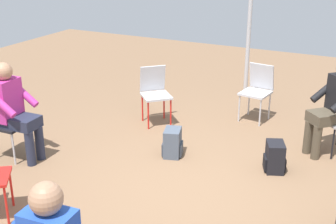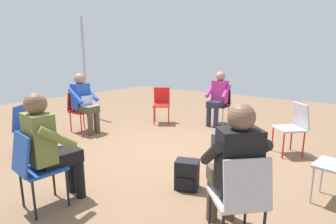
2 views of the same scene
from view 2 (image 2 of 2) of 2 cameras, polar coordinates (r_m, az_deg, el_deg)
ground_plane at (r=4.43m, az=-0.63°, el=-8.93°), size 14.00×14.00×0.00m
chair_northwest at (r=2.28m, az=15.50°, el=-17.21°), size 0.58×0.58×0.85m
chair_southwest at (r=4.71m, az=25.63°, el=-2.55°), size 0.58×0.58×0.85m
chair_southeast at (r=6.29m, az=-1.39°, el=2.11°), size 0.57×0.58×0.85m
chair_north at (r=3.05m, az=-27.04°, el=-10.35°), size 0.44×0.47×0.85m
chair_east at (r=5.88m, az=-18.74°, el=0.75°), size 0.46×0.43×0.85m
chair_northeast at (r=4.69m, az=-28.00°, el=-2.85°), size 0.58×0.57×0.85m
chair_south at (r=6.35m, az=11.38°, el=1.97°), size 0.42×0.45×0.85m
person_with_laptop at (r=5.72m, az=-17.82°, el=2.50°), size 0.54×0.52×1.24m
person_in_magenta at (r=6.17m, az=10.83°, el=3.56°), size 0.51×0.53×1.24m
person_in_black at (r=2.33m, az=14.15°, el=-11.04°), size 0.63×0.63×1.24m
person_in_olive at (r=3.04m, az=-24.46°, el=-6.22°), size 0.53×0.54×1.24m
backpack_near_laptop_user at (r=4.41m, az=11.35°, el=-7.12°), size 0.33×0.30×0.36m
backpack_by_empty_chair at (r=3.30m, az=4.16°, el=-13.74°), size 0.34×0.31×0.36m
tent_pole_far at (r=7.23m, az=-17.72°, el=9.10°), size 0.07×0.07×2.55m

